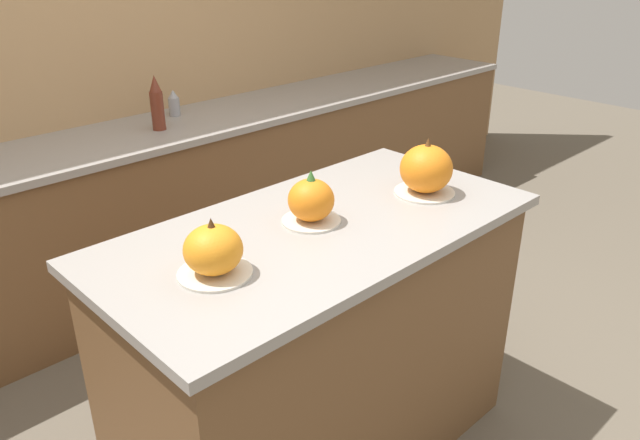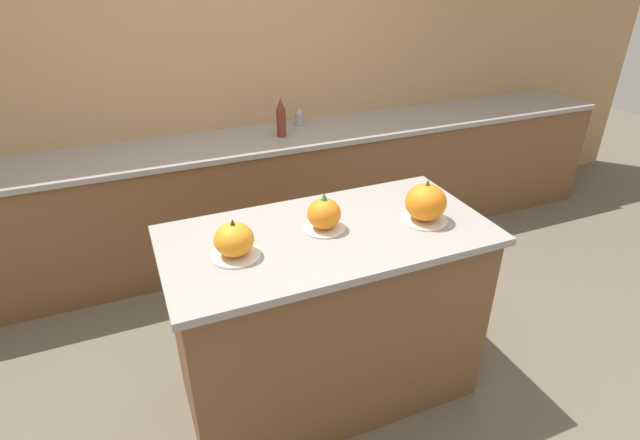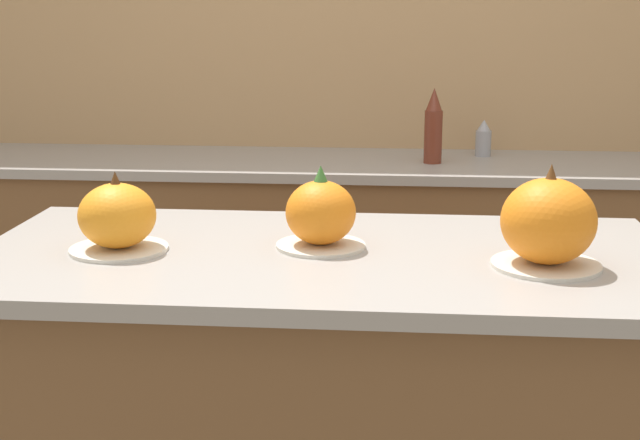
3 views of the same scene
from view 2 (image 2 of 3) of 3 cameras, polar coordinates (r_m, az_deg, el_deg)
The scene contains 9 objects.
ground_plane at distance 2.81m, azimuth 0.80°, elevation -18.52°, with size 12.00×12.00×0.00m, color #665B4C.
wall_back at distance 3.75m, azimuth -10.67°, elevation 15.65°, with size 8.00×0.06×2.50m.
kitchen_island at distance 2.48m, azimuth 0.88°, elevation -10.95°, with size 1.46×0.73×0.96m.
back_counter at distance 3.71m, azimuth -8.40°, elevation 2.51°, with size 6.00×0.60×0.90m.
pumpkin_cake_left at distance 2.04m, azimuth -9.78°, elevation -2.36°, with size 0.21×0.21×0.17m.
pumpkin_cake_center at distance 2.20m, azimuth 0.47°, elevation 0.61°, with size 0.19×0.19×0.18m.
pumpkin_cake_right at distance 2.31m, azimuth 11.98°, elevation 1.89°, with size 0.22×0.22×0.21m.
bottle_tall at distance 3.54m, azimuth -4.47°, elevation 11.54°, with size 0.07×0.07×0.28m.
bottle_short at distance 3.78m, azimuth -2.39°, elevation 11.68°, with size 0.06×0.06×0.14m.
Camera 2 is at (-0.77, -1.75, 2.06)m, focal length 28.00 mm.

